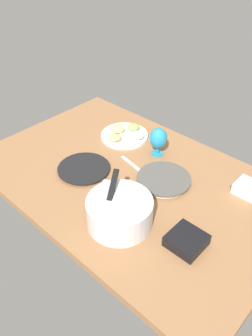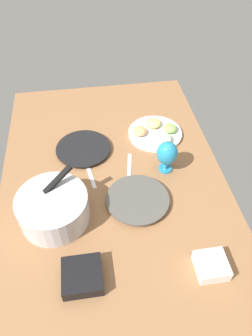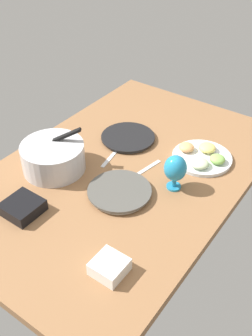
{
  "view_description": "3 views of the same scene",
  "coord_description": "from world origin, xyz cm",
  "px_view_note": "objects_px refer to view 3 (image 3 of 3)",
  "views": [
    {
      "loc": [
        -89.7,
        99.26,
        110.58
      ],
      "look_at": [
        2.49,
        0.3,
        4.71
      ],
      "focal_mm": 35.76,
      "sensor_mm": 36.0,
      "label": 1
    },
    {
      "loc": [
        -98.26,
        8.61,
        110.93
      ],
      "look_at": [
        1.59,
        -6.27,
        4.71
      ],
      "focal_mm": 33.82,
      "sensor_mm": 36.0,
      "label": 2
    },
    {
      "loc": [
        -116.57,
        -85.15,
        113.53
      ],
      "look_at": [
        -3.47,
        -3.94,
        4.71
      ],
      "focal_mm": 42.17,
      "sensor_mm": 36.0,
      "label": 3
    }
  ],
  "objects_px": {
    "dinner_plate_left": "(120,192)",
    "dinner_plate_right": "(128,138)",
    "square_bowl_black": "(22,207)",
    "fruit_platter": "(202,156)",
    "square_bowl_white": "(109,266)",
    "mixing_bowl": "(53,156)",
    "hurricane_glass_blue": "(175,169)"
  },
  "relations": [
    {
      "from": "dinner_plate_left",
      "to": "dinner_plate_right",
      "type": "relative_size",
      "value": 1.0
    },
    {
      "from": "square_bowl_black",
      "to": "fruit_platter",
      "type": "bearing_deg",
      "value": -29.86
    },
    {
      "from": "dinner_plate_left",
      "to": "square_bowl_white",
      "type": "bearing_deg",
      "value": -148.47
    },
    {
      "from": "mixing_bowl",
      "to": "square_bowl_black",
      "type": "xyz_separation_m",
      "value": [
        -0.29,
        -0.1,
        -0.04
      ]
    },
    {
      "from": "hurricane_glass_blue",
      "to": "mixing_bowl",
      "type": "bearing_deg",
      "value": 111.57
    },
    {
      "from": "dinner_plate_left",
      "to": "square_bowl_white",
      "type": "xyz_separation_m",
      "value": [
        -0.35,
        -0.21,
        0.02
      ]
    },
    {
      "from": "dinner_plate_left",
      "to": "square_bowl_black",
      "type": "height_order",
      "value": "square_bowl_black"
    },
    {
      "from": "square_bowl_black",
      "to": "square_bowl_white",
      "type": "distance_m",
      "value": 0.47
    },
    {
      "from": "dinner_plate_right",
      "to": "mixing_bowl",
      "type": "distance_m",
      "value": 0.42
    },
    {
      "from": "dinner_plate_right",
      "to": "hurricane_glass_blue",
      "type": "relative_size",
      "value": 1.66
    },
    {
      "from": "mixing_bowl",
      "to": "fruit_platter",
      "type": "distance_m",
      "value": 0.7
    },
    {
      "from": "dinner_plate_right",
      "to": "hurricane_glass_blue",
      "type": "height_order",
      "value": "hurricane_glass_blue"
    },
    {
      "from": "dinner_plate_right",
      "to": "square_bowl_white",
      "type": "height_order",
      "value": "square_bowl_white"
    },
    {
      "from": "dinner_plate_right",
      "to": "square_bowl_black",
      "type": "relative_size",
      "value": 1.92
    },
    {
      "from": "dinner_plate_right",
      "to": "square_bowl_black",
      "type": "xyz_separation_m",
      "value": [
        -0.68,
        0.04,
        0.02
      ]
    },
    {
      "from": "dinner_plate_left",
      "to": "hurricane_glass_blue",
      "type": "height_order",
      "value": "hurricane_glass_blue"
    },
    {
      "from": "dinner_plate_right",
      "to": "square_bowl_white",
      "type": "distance_m",
      "value": 0.83
    },
    {
      "from": "fruit_platter",
      "to": "hurricane_glass_blue",
      "type": "bearing_deg",
      "value": 178.48
    },
    {
      "from": "square_bowl_black",
      "to": "square_bowl_white",
      "type": "xyz_separation_m",
      "value": [
        -0.03,
        -0.47,
        0.0
      ]
    },
    {
      "from": "square_bowl_white",
      "to": "dinner_plate_left",
      "type": "bearing_deg",
      "value": 31.53
    },
    {
      "from": "hurricane_glass_blue",
      "to": "dinner_plate_left",
      "type": "bearing_deg",
      "value": 136.63
    },
    {
      "from": "mixing_bowl",
      "to": "square_bowl_white",
      "type": "height_order",
      "value": "mixing_bowl"
    },
    {
      "from": "dinner_plate_left",
      "to": "dinner_plate_right",
      "type": "distance_m",
      "value": 0.43
    },
    {
      "from": "hurricane_glass_blue",
      "to": "square_bowl_black",
      "type": "xyz_separation_m",
      "value": [
        -0.49,
        0.42,
        -0.07
      ]
    },
    {
      "from": "fruit_platter",
      "to": "square_bowl_black",
      "type": "relative_size",
      "value": 1.99
    },
    {
      "from": "dinner_plate_left",
      "to": "mixing_bowl",
      "type": "distance_m",
      "value": 0.36
    },
    {
      "from": "dinner_plate_left",
      "to": "square_bowl_black",
      "type": "bearing_deg",
      "value": 140.97
    },
    {
      "from": "square_bowl_white",
      "to": "square_bowl_black",
      "type": "bearing_deg",
      "value": 86.28
    },
    {
      "from": "dinner_plate_left",
      "to": "mixing_bowl",
      "type": "height_order",
      "value": "mixing_bowl"
    },
    {
      "from": "hurricane_glass_blue",
      "to": "square_bowl_white",
      "type": "height_order",
      "value": "hurricane_glass_blue"
    },
    {
      "from": "dinner_plate_right",
      "to": "mixing_bowl",
      "type": "xyz_separation_m",
      "value": [
        -0.4,
        0.14,
        0.06
      ]
    },
    {
      "from": "dinner_plate_left",
      "to": "fruit_platter",
      "type": "bearing_deg",
      "value": -21.83
    }
  ]
}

